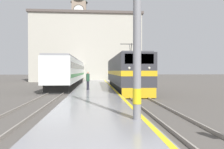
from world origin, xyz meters
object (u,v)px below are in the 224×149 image
at_px(locomotive_train, 125,73).
at_px(passenger_train, 74,72).
at_px(person_on_platform, 88,80).
at_px(clock_tower, 79,32).
at_px(catenary_mast, 138,17).

relative_size(locomotive_train, passenger_train, 0.47).
bearing_deg(person_on_platform, clock_tower, 95.38).
bearing_deg(person_on_platform, catenary_mast, -79.88).
bearing_deg(person_on_platform, locomotive_train, 41.53).
relative_size(locomotive_train, catenary_mast, 2.11).
distance_m(person_on_platform, clock_tower, 39.41).
bearing_deg(clock_tower, locomotive_train, -77.14).
relative_size(passenger_train, person_on_platform, 20.18).
distance_m(locomotive_train, catenary_mast, 17.32).
height_order(locomotive_train, catenary_mast, catenary_mast).
bearing_deg(catenary_mast, person_on_platform, 100.12).
bearing_deg(locomotive_train, person_on_platform, -138.47).
bearing_deg(passenger_train, catenary_mast, -79.90).
bearing_deg(passenger_train, clock_tower, 91.42).
bearing_deg(locomotive_train, passenger_train, 118.45).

